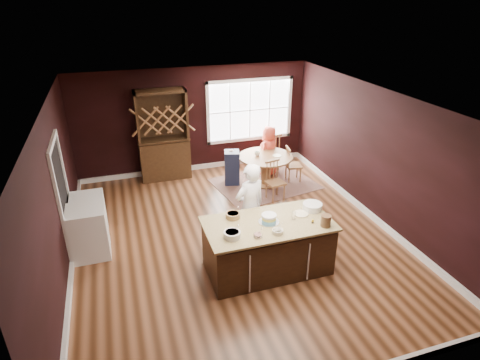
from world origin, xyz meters
name	(u,v)px	position (x,y,z in m)	size (l,w,h in m)	color
room_shell	(234,175)	(0.00, 0.00, 1.35)	(7.00, 7.00, 7.00)	brown
window	(250,110)	(1.50, 3.47, 1.50)	(2.36, 0.10, 1.66)	white
doorway	(64,199)	(-2.97, 0.60, 1.02)	(0.08, 1.26, 2.13)	white
kitchen_island	(268,247)	(0.25, -1.09, 0.44)	(2.11, 1.11, 0.92)	#3C2714
dining_table	(265,164)	(1.42, 2.05, 0.53)	(1.31, 1.31, 0.75)	#985D2E
baker	(250,207)	(0.18, -0.36, 0.84)	(0.62, 0.40, 1.68)	white
layer_cake	(269,218)	(0.26, -1.06, 0.99)	(0.35, 0.35, 0.14)	white
bowl_blue	(232,235)	(-0.44, -1.31, 0.97)	(0.26, 0.26, 0.10)	white
bowl_yellow	(233,215)	(-0.26, -0.75, 0.96)	(0.24, 0.24, 0.09)	#9B814C
bowl_pink	(258,235)	(-0.06, -1.42, 0.95)	(0.14, 0.14, 0.05)	white
bowl_olive	(278,232)	(0.27, -1.42, 0.95)	(0.18, 0.18, 0.07)	beige
drinking_glass	(294,215)	(0.69, -1.11, 0.99)	(0.07, 0.07, 0.14)	silver
dinner_plate	(301,214)	(0.88, -0.99, 0.93)	(0.26, 0.26, 0.02)	#F6F2BC
white_tub	(312,206)	(1.14, -0.91, 0.98)	(0.34, 0.34, 0.12)	white
stoneware_crock	(326,221)	(1.09, -1.46, 1.02)	(0.16, 0.16, 0.20)	#4F371F
toy_figurine	(313,221)	(0.93, -1.32, 0.96)	(0.04, 0.04, 0.07)	gold
rug	(265,184)	(1.42, 2.05, 0.01)	(2.35, 1.82, 0.01)	brown
chair_east	(294,164)	(2.17, 2.02, 0.46)	(0.38, 0.37, 0.91)	#8F5F38
chair_south	(276,181)	(1.35, 1.23, 0.46)	(0.39, 0.37, 0.92)	#9A5A2D
chair_north	(270,151)	(1.85, 2.82, 0.53)	(0.45, 0.42, 1.06)	brown
seated_woman	(269,151)	(1.71, 2.57, 0.65)	(0.64, 0.42, 1.31)	#E94E38
high_chair	(232,167)	(0.66, 2.34, 0.44)	(0.36, 0.36, 0.89)	black
toddler	(232,152)	(0.67, 2.40, 0.81)	(0.18, 0.14, 0.26)	#8CA5BF
table_plate	(277,156)	(1.68, 1.97, 0.76)	(0.21, 0.21, 0.02)	beige
table_cup	(257,154)	(1.24, 2.14, 0.80)	(0.13, 0.13, 0.10)	white
hutch	(163,135)	(-0.85, 3.22, 1.13)	(1.23, 0.51, 2.26)	#3C2715
washer	(89,232)	(-2.64, 0.28, 0.47)	(0.65, 0.63, 0.94)	silver
dryer	(89,216)	(-2.64, 0.92, 0.44)	(0.60, 0.58, 0.88)	white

